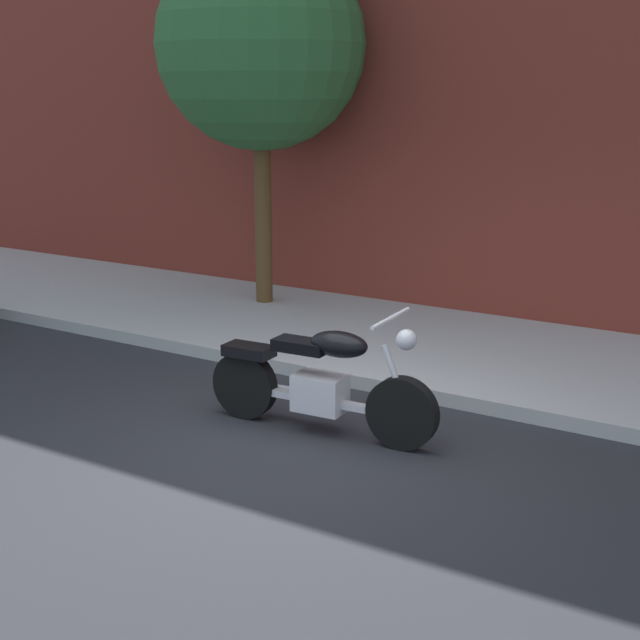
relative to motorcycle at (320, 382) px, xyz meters
The scene contains 4 objects.
ground_plane 0.63m from the motorcycle, 86.00° to the right, with size 60.00×60.00×0.00m, color #28282D.
sidewalk 2.68m from the motorcycle, 89.33° to the left, with size 25.16×3.03×0.14m, color #B1B1B1.
motorcycle is the anchor object (origin of this frame).
street_tree 5.28m from the motorcycle, 131.76° to the left, with size 2.61×2.61×4.70m.
Camera 1 is at (3.87, -5.77, 2.89)m, focal length 50.88 mm.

